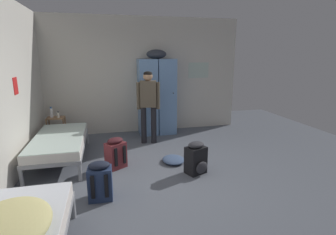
# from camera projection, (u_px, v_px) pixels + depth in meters

# --- Properties ---
(ground_plane) EXTENTS (9.07, 9.07, 0.00)m
(ground_plane) POSITION_uv_depth(u_px,v_px,m) (172.00, 179.00, 4.20)
(ground_plane) COLOR #565B66
(room_backdrop) EXTENTS (4.92, 5.73, 2.86)m
(room_backdrop) POSITION_uv_depth(u_px,v_px,m) (87.00, 83.00, 4.83)
(room_backdrop) COLOR beige
(room_backdrop) RESTS_ON ground_plane
(locker_bank) EXTENTS (0.90, 0.55, 2.07)m
(locker_bank) POSITION_uv_depth(u_px,v_px,m) (157.00, 95.00, 6.45)
(locker_bank) COLOR #6B93C6
(locker_bank) RESTS_ON ground_plane
(shelf_unit) EXTENTS (0.38, 0.30, 0.57)m
(shelf_unit) POSITION_uv_depth(u_px,v_px,m) (57.00, 127.00, 5.93)
(shelf_unit) COLOR #99704C
(shelf_unit) RESTS_ON ground_plane
(bed_left_rear) EXTENTS (0.90, 1.90, 0.49)m
(bed_left_rear) POSITION_uv_depth(u_px,v_px,m) (59.00, 142.00, 4.82)
(bed_left_rear) COLOR gray
(bed_left_rear) RESTS_ON ground_plane
(bedding_heap) EXTENTS (0.70, 0.87, 0.21)m
(bedding_heap) POSITION_uv_depth(u_px,v_px,m) (5.00, 227.00, 2.10)
(bedding_heap) COLOR #D1C67F
(bedding_heap) RESTS_ON bed_left_front
(person_traveler) EXTENTS (0.50, 0.26, 1.60)m
(person_traveler) POSITION_uv_depth(u_px,v_px,m) (148.00, 101.00, 5.70)
(person_traveler) COLOR black
(person_traveler) RESTS_ON ground_plane
(water_bottle) EXTENTS (0.07, 0.07, 0.24)m
(water_bottle) POSITION_uv_depth(u_px,v_px,m) (51.00, 113.00, 5.85)
(water_bottle) COLOR white
(water_bottle) RESTS_ON shelf_unit
(lotion_bottle) EXTENTS (0.05, 0.05, 0.14)m
(lotion_bottle) POSITION_uv_depth(u_px,v_px,m) (58.00, 115.00, 5.84)
(lotion_bottle) COLOR white
(lotion_bottle) RESTS_ON shelf_unit
(backpack_navy) EXTENTS (0.33, 0.35, 0.55)m
(backpack_navy) POSITION_uv_depth(u_px,v_px,m) (100.00, 181.00, 3.57)
(backpack_navy) COLOR navy
(backpack_navy) RESTS_ON ground_plane
(backpack_black) EXTENTS (0.39, 0.40, 0.55)m
(backpack_black) POSITION_uv_depth(u_px,v_px,m) (196.00, 159.00, 4.35)
(backpack_black) COLOR black
(backpack_black) RESTS_ON ground_plane
(backpack_maroon) EXTENTS (0.40, 0.41, 0.55)m
(backpack_maroon) POSITION_uv_depth(u_px,v_px,m) (115.00, 153.00, 4.57)
(backpack_maroon) COLOR maroon
(backpack_maroon) RESTS_ON ground_plane
(clothes_pile_denim) EXTENTS (0.41, 0.48, 0.09)m
(clothes_pile_denim) POSITION_uv_depth(u_px,v_px,m) (173.00, 160.00, 4.85)
(clothes_pile_denim) COLOR #42567A
(clothes_pile_denim) RESTS_ON ground_plane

